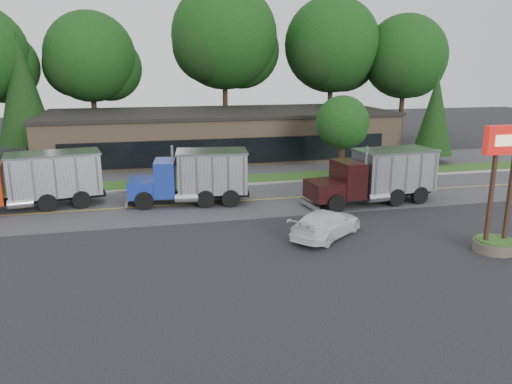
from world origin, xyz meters
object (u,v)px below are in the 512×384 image
dump_truck_blue (196,176)px  rally_car (326,224)px  bilo_sign (498,210)px  dump_truck_red (33,180)px  dump_truck_maroon (378,175)px

dump_truck_blue → rally_car: bearing=132.7°
bilo_sign → rally_car: 8.04m
dump_truck_red → dump_truck_maroon: same height
bilo_sign → rally_car: bilo_sign is taller
bilo_sign → rally_car: (-7.00, 3.74, -1.33)m
dump_truck_maroon → rally_car: bearing=38.4°
rally_car → bilo_sign: bearing=-157.4°
dump_truck_blue → rally_car: 9.80m
dump_truck_maroon → rally_car: dump_truck_maroon is taller
bilo_sign → dump_truck_red: size_ratio=0.63×
dump_truck_blue → dump_truck_red: bearing=0.3°
bilo_sign → dump_truck_maroon: bilo_sign is taller
bilo_sign → dump_truck_blue: bilo_sign is taller
bilo_sign → dump_truck_blue: bearing=137.6°
bilo_sign → dump_truck_maroon: size_ratio=0.69×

